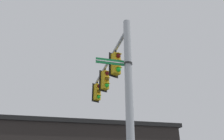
% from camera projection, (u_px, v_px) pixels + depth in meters
% --- Properties ---
extents(signal_pole, '(0.29, 0.29, 7.35)m').
position_uv_depth(signal_pole, '(129.00, 106.00, 7.87)').
color(signal_pole, '#ADB2B7').
rests_on(signal_pole, ground).
extents(mast_arm, '(2.71, 5.94, 0.16)m').
position_uv_depth(mast_arm, '(108.00, 63.00, 12.02)').
color(mast_arm, '#ADB2B7').
extents(traffic_light_nearest_pole, '(0.54, 0.49, 1.31)m').
position_uv_depth(traffic_light_nearest_pole, '(116.00, 64.00, 10.36)').
color(traffic_light_nearest_pole, black).
extents(traffic_light_mid_inner, '(0.54, 0.49, 1.31)m').
position_uv_depth(traffic_light_mid_inner, '(105.00, 80.00, 12.27)').
color(traffic_light_mid_inner, black).
extents(traffic_light_mid_outer, '(0.54, 0.49, 1.31)m').
position_uv_depth(traffic_light_mid_outer, '(97.00, 92.00, 14.17)').
color(traffic_light_mid_outer, black).
extents(street_name_sign, '(1.33, 0.69, 0.22)m').
position_uv_depth(street_name_sign, '(120.00, 63.00, 8.48)').
color(street_name_sign, '#147238').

